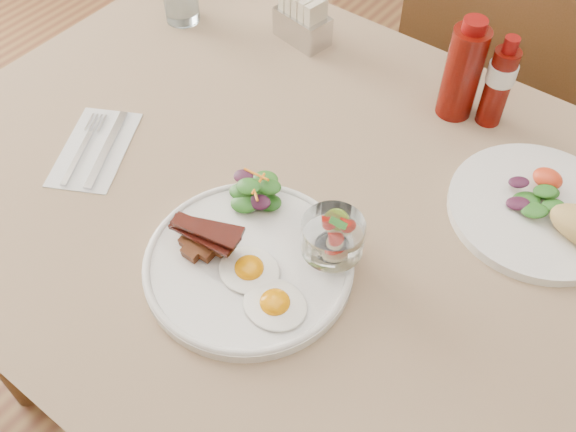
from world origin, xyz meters
name	(u,v)px	position (x,y,z in m)	size (l,w,h in m)	color
table	(334,254)	(0.00, 0.00, 0.66)	(1.33, 0.88, 0.75)	#58351B
chair_far	(500,99)	(0.00, 0.66, 0.52)	(0.42, 0.42, 0.93)	#58351B
main_plate	(249,264)	(-0.05, -0.14, 0.76)	(0.28, 0.28, 0.02)	white
fried_eggs	(262,286)	(0.00, -0.17, 0.77)	(0.16, 0.12, 0.02)	white
bacon_potato_pile	(204,239)	(-0.10, -0.16, 0.79)	(0.11, 0.07, 0.05)	brown
side_salad	(255,192)	(-0.10, -0.06, 0.79)	(0.09, 0.09, 0.04)	#194E14
fruit_cup	(333,237)	(0.04, -0.07, 0.81)	(0.08, 0.08, 0.08)	white
second_plate	(551,213)	(0.24, 0.18, 0.77)	(0.27, 0.25, 0.06)	white
ketchup_bottle	(463,71)	(0.02, 0.30, 0.83)	(0.06, 0.06, 0.17)	#560A04
hot_sauce_bottle	(499,83)	(0.08, 0.32, 0.83)	(0.05, 0.05, 0.16)	#560A04
sugar_caddy	(303,21)	(-0.29, 0.31, 0.79)	(0.11, 0.07, 0.09)	silver
napkin_cutlery	(96,149)	(-0.38, -0.11, 0.75)	(0.17, 0.20, 0.01)	silver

